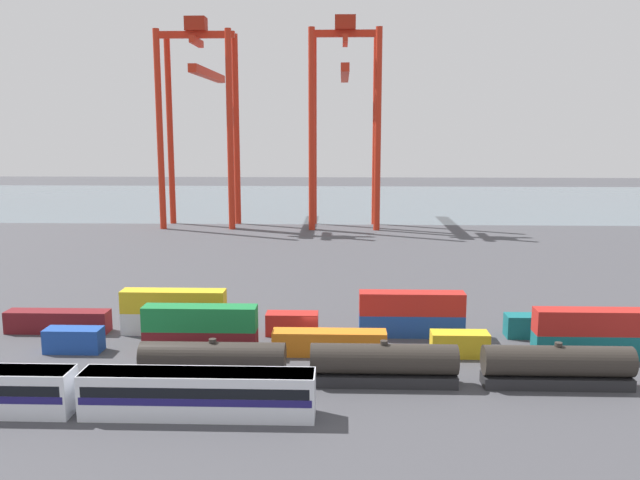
{
  "coord_description": "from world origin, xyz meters",
  "views": [
    {
      "loc": [
        3.21,
        -74.07,
        23.87
      ],
      "look_at": [
        0.33,
        11.97,
        9.28
      ],
      "focal_mm": 37.29,
      "sensor_mm": 36.0,
      "label": 1
    }
  ],
  "objects_px": {
    "freight_tank_row": "(384,364)",
    "shipping_container_6": "(591,345)",
    "shipping_container_13": "(411,325)",
    "passenger_train": "(77,390)",
    "shipping_container_1": "(74,340)",
    "gantry_crane_central": "(345,101)",
    "shipping_container_10": "(174,322)",
    "gantry_crane_west": "(201,101)"
  },
  "relations": [
    {
      "from": "freight_tank_row",
      "to": "gantry_crane_central",
      "type": "distance_m",
      "value": 107.64
    },
    {
      "from": "shipping_container_1",
      "to": "shipping_container_6",
      "type": "height_order",
      "value": "same"
    },
    {
      "from": "shipping_container_6",
      "to": "shipping_container_13",
      "type": "height_order",
      "value": "same"
    },
    {
      "from": "gantry_crane_west",
      "to": "gantry_crane_central",
      "type": "relative_size",
      "value": 1.0
    },
    {
      "from": "shipping_container_13",
      "to": "gantry_crane_central",
      "type": "bearing_deg",
      "value": 94.89
    },
    {
      "from": "gantry_crane_west",
      "to": "shipping_container_6",
      "type": "bearing_deg",
      "value": -57.57
    },
    {
      "from": "shipping_container_1",
      "to": "shipping_container_13",
      "type": "relative_size",
      "value": 0.5
    },
    {
      "from": "shipping_container_13",
      "to": "gantry_crane_west",
      "type": "xyz_separation_m",
      "value": [
        -42.55,
        88.73,
        28.92
      ]
    },
    {
      "from": "passenger_train",
      "to": "shipping_container_6",
      "type": "distance_m",
      "value": 50.89
    },
    {
      "from": "shipping_container_6",
      "to": "shipping_container_13",
      "type": "bearing_deg",
      "value": 159.39
    },
    {
      "from": "freight_tank_row",
      "to": "shipping_container_13",
      "type": "bearing_deg",
      "value": 74.67
    },
    {
      "from": "shipping_container_13",
      "to": "shipping_container_6",
      "type": "bearing_deg",
      "value": -20.61
    },
    {
      "from": "shipping_container_1",
      "to": "gantry_crane_central",
      "type": "relative_size",
      "value": 0.12
    },
    {
      "from": "shipping_container_10",
      "to": "shipping_container_1",
      "type": "bearing_deg",
      "value": -143.42
    },
    {
      "from": "shipping_container_1",
      "to": "shipping_container_6",
      "type": "bearing_deg",
      "value": 0.0
    },
    {
      "from": "shipping_container_6",
      "to": "gantry_crane_central",
      "type": "height_order",
      "value": "gantry_crane_central"
    },
    {
      "from": "shipping_container_1",
      "to": "gantry_crane_west",
      "type": "bearing_deg",
      "value": 93.37
    },
    {
      "from": "shipping_container_1",
      "to": "gantry_crane_central",
      "type": "bearing_deg",
      "value": 72.93
    },
    {
      "from": "passenger_train",
      "to": "shipping_container_1",
      "type": "relative_size",
      "value": 6.61
    },
    {
      "from": "shipping_container_6",
      "to": "gantry_crane_central",
      "type": "xyz_separation_m",
      "value": [
        -25.76,
        95.58,
        28.97
      ]
    },
    {
      "from": "shipping_container_13",
      "to": "passenger_train",
      "type": "bearing_deg",
      "value": -143.25
    },
    {
      "from": "freight_tank_row",
      "to": "shipping_container_6",
      "type": "relative_size",
      "value": 3.79
    },
    {
      "from": "shipping_container_10",
      "to": "gantry_crane_central",
      "type": "bearing_deg",
      "value": 77.22
    },
    {
      "from": "freight_tank_row",
      "to": "shipping_container_6",
      "type": "height_order",
      "value": "freight_tank_row"
    },
    {
      "from": "freight_tank_row",
      "to": "shipping_container_6",
      "type": "distance_m",
      "value": 23.78
    },
    {
      "from": "shipping_container_6",
      "to": "shipping_container_10",
      "type": "xyz_separation_m",
      "value": [
        -45.9,
        6.83,
        0.0
      ]
    },
    {
      "from": "shipping_container_13",
      "to": "gantry_crane_central",
      "type": "xyz_separation_m",
      "value": [
        -7.59,
        88.75,
        28.97
      ]
    },
    {
      "from": "shipping_container_6",
      "to": "gantry_crane_west",
      "type": "distance_m",
      "value": 116.86
    },
    {
      "from": "gantry_crane_central",
      "to": "freight_tank_row",
      "type": "bearing_deg",
      "value": -88.09
    },
    {
      "from": "freight_tank_row",
      "to": "gantry_crane_central",
      "type": "height_order",
      "value": "gantry_crane_central"
    },
    {
      "from": "passenger_train",
      "to": "shipping_container_6",
      "type": "height_order",
      "value": "passenger_train"
    },
    {
      "from": "freight_tank_row",
      "to": "shipping_container_13",
      "type": "xyz_separation_m",
      "value": [
        4.13,
        15.06,
        -0.72
      ]
    },
    {
      "from": "gantry_crane_central",
      "to": "shipping_container_10",
      "type": "bearing_deg",
      "value": -102.78
    },
    {
      "from": "shipping_container_10",
      "to": "passenger_train",
      "type": "bearing_deg",
      "value": -96.3
    },
    {
      "from": "passenger_train",
      "to": "shipping_container_13",
      "type": "distance_m",
      "value": 37.72
    },
    {
      "from": "shipping_container_1",
      "to": "gantry_crane_central",
      "type": "xyz_separation_m",
      "value": [
        29.34,
        95.58,
        28.97
      ]
    },
    {
      "from": "passenger_train",
      "to": "gantry_crane_central",
      "type": "xyz_separation_m",
      "value": [
        22.63,
        111.32,
        28.13
      ]
    },
    {
      "from": "gantry_crane_central",
      "to": "gantry_crane_west",
      "type": "bearing_deg",
      "value": -179.96
    },
    {
      "from": "shipping_container_6",
      "to": "shipping_container_13",
      "type": "distance_m",
      "value": 19.41
    },
    {
      "from": "shipping_container_1",
      "to": "gantry_crane_central",
      "type": "distance_m",
      "value": 104.1
    },
    {
      "from": "passenger_train",
      "to": "shipping_container_13",
      "type": "height_order",
      "value": "passenger_train"
    },
    {
      "from": "gantry_crane_central",
      "to": "passenger_train",
      "type": "bearing_deg",
      "value": -101.49
    }
  ]
}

